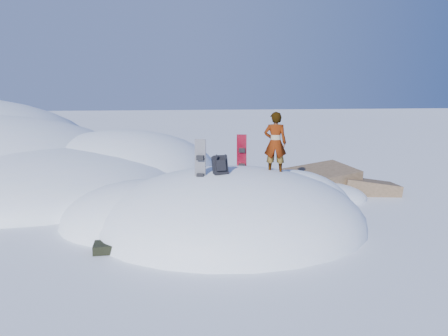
{
  "coord_description": "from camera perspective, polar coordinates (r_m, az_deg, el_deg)",
  "views": [
    {
      "loc": [
        -1.63,
        -10.72,
        3.52
      ],
      "look_at": [
        -0.14,
        0.3,
        1.47
      ],
      "focal_mm": 35.0,
      "sensor_mm": 36.0,
      "label": 1
    }
  ],
  "objects": [
    {
      "name": "person",
      "position": [
        11.22,
        6.7,
        3.28
      ],
      "size": [
        0.66,
        0.53,
        1.59
      ],
      "primitive_type": "imported",
      "rotation": [
        0.0,
        0.0,
        2.86
      ],
      "color": "slate",
      "rests_on": "snow_mound"
    },
    {
      "name": "snowboard_red",
      "position": [
        11.84,
        2.33,
        1.09
      ],
      "size": [
        0.28,
        0.21,
        1.41
      ],
      "rotation": [
        0.0,
        0.0,
        -0.3
      ],
      "color": "#AE0924",
      "rests_on": "snow_mound"
    },
    {
      "name": "ground",
      "position": [
        11.4,
        0.9,
        -7.53
      ],
      "size": [
        120.0,
        120.0,
        0.0
      ],
      "primitive_type": "plane",
      "color": "white",
      "rests_on": "ground"
    },
    {
      "name": "snow_mound",
      "position": [
        11.6,
        -0.12,
        -7.2
      ],
      "size": [
        8.0,
        6.0,
        3.0
      ],
      "color": "white",
      "rests_on": "ground"
    },
    {
      "name": "snowboard_dark",
      "position": [
        10.46,
        -3.12,
        -0.1
      ],
      "size": [
        0.28,
        0.23,
        1.46
      ],
      "rotation": [
        0.0,
        0.0,
        -0.4
      ],
      "color": "black",
      "rests_on": "snow_mound"
    },
    {
      "name": "gear_pile",
      "position": [
        9.97,
        -14.31,
        -9.8
      ],
      "size": [
        0.9,
        0.68,
        0.25
      ],
      "rotation": [
        0.0,
        0.0,
        0.03
      ],
      "color": "black",
      "rests_on": "ground"
    },
    {
      "name": "backpack",
      "position": [
        10.52,
        -0.52,
        0.35
      ],
      "size": [
        0.4,
        0.47,
        0.56
      ],
      "rotation": [
        0.0,
        0.0,
        0.2
      ],
      "color": "black",
      "rests_on": "snow_mound"
    },
    {
      "name": "rock_outcrop",
      "position": [
        15.14,
        13.22,
        -3.21
      ],
      "size": [
        4.68,
        4.41,
        1.68
      ],
      "color": "brown",
      "rests_on": "ground"
    }
  ]
}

